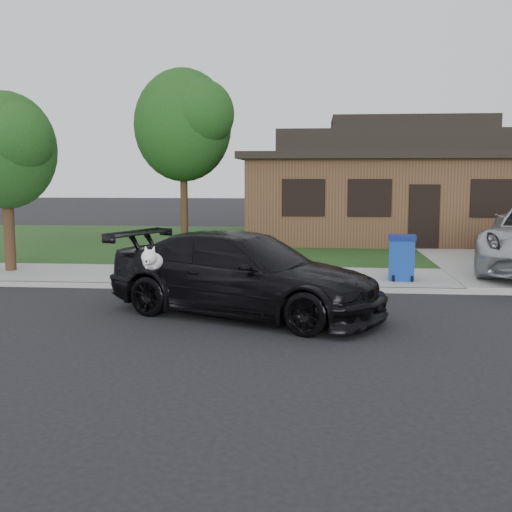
{
  "coord_description": "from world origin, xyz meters",
  "views": [
    {
      "loc": [
        0.43,
        -10.7,
        2.6
      ],
      "look_at": [
        -0.67,
        1.05,
        1.1
      ],
      "focal_mm": 45.0,
      "sensor_mm": 36.0,
      "label": 1
    }
  ],
  "objects": [
    {
      "name": "recycling_bin",
      "position": [
        2.46,
        4.6,
        0.66
      ],
      "size": [
        0.7,
        0.72,
        1.06
      ],
      "rotation": [
        0.0,
        0.0,
        -0.1
      ],
      "color": "navy",
      "rests_on": "sidewalk"
    },
    {
      "name": "ground",
      "position": [
        0.0,
        0.0,
        0.0
      ],
      "size": [
        120.0,
        120.0,
        0.0
      ],
      "primitive_type": "plane",
      "color": "black",
      "rests_on": "ground"
    },
    {
      "name": "curb",
      "position": [
        0.0,
        3.5,
        0.06
      ],
      "size": [
        60.0,
        0.12,
        0.12
      ],
      "primitive_type": "cube",
      "color": "gray",
      "rests_on": "ground"
    },
    {
      "name": "tree_0",
      "position": [
        -4.34,
        12.88,
        4.48
      ],
      "size": [
        3.78,
        3.6,
        6.34
      ],
      "color": "#332114",
      "rests_on": "ground"
    },
    {
      "name": "sedan",
      "position": [
        -0.88,
        0.95,
        0.77
      ],
      "size": [
        5.72,
        4.07,
        1.54
      ],
      "rotation": [
        0.0,
        0.0,
        1.17
      ],
      "color": "black",
      "rests_on": "ground"
    },
    {
      "name": "sidewalk",
      "position": [
        0.0,
        5.0,
        0.06
      ],
      "size": [
        60.0,
        3.0,
        0.12
      ],
      "primitive_type": "cube",
      "color": "gray",
      "rests_on": "ground"
    },
    {
      "name": "driveway",
      "position": [
        6.0,
        10.0,
        0.07
      ],
      "size": [
        4.5,
        13.0,
        0.14
      ],
      "primitive_type": "cube",
      "color": "gray",
      "rests_on": "ground"
    },
    {
      "name": "tree_2",
      "position": [
        -7.38,
        5.11,
        3.27
      ],
      "size": [
        2.73,
        2.6,
        4.59
      ],
      "color": "#332114",
      "rests_on": "ground"
    },
    {
      "name": "lawn",
      "position": [
        0.0,
        13.0,
        0.07
      ],
      "size": [
        60.0,
        13.0,
        0.13
      ],
      "primitive_type": "cube",
      "color": "#193814",
      "rests_on": "ground"
    },
    {
      "name": "house",
      "position": [
        4.0,
        15.0,
        2.13
      ],
      "size": [
        12.6,
        8.6,
        4.65
      ],
      "color": "#422B1C",
      "rests_on": "ground"
    }
  ]
}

